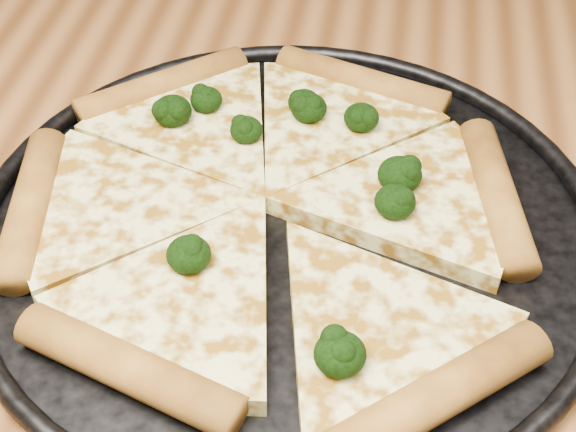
# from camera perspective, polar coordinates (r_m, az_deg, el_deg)

# --- Properties ---
(dining_table) EXTENTS (1.20, 0.90, 0.75)m
(dining_table) POSITION_cam_1_polar(r_m,az_deg,el_deg) (0.62, -11.16, -10.12)
(dining_table) COLOR #985F2F
(dining_table) RESTS_ON ground
(pizza_pan) EXTENTS (0.41, 0.41, 0.02)m
(pizza_pan) POSITION_cam_1_polar(r_m,az_deg,el_deg) (0.56, 0.00, -0.60)
(pizza_pan) COLOR black
(pizza_pan) RESTS_ON dining_table
(pizza) EXTENTS (0.36, 0.37, 0.03)m
(pizza) POSITION_cam_1_polar(r_m,az_deg,el_deg) (0.56, -1.29, 0.78)
(pizza) COLOR #FFF99C
(pizza) RESTS_ON pizza_pan
(broccoli_florets) EXTENTS (0.19, 0.25, 0.02)m
(broccoli_florets) POSITION_cam_1_polar(r_m,az_deg,el_deg) (0.57, 0.52, 3.24)
(broccoli_florets) COLOR black
(broccoli_florets) RESTS_ON pizza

